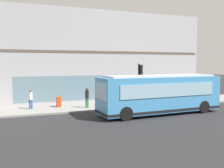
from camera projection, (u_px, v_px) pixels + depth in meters
The scene contains 11 objects.
ground at pixel (129, 116), 19.34m from camera, with size 120.00×120.00×0.00m, color #262628.
sidewalk_curb at pixel (108, 105), 23.74m from camera, with size 4.28×40.00×0.15m, color gray.
building_corner at pixel (90, 58), 28.96m from camera, with size 7.80×23.51×9.27m.
city_bus_nearside at pixel (160, 94), 20.09m from camera, with size 2.98×10.14×3.07m.
traffic_light_near_corner at pixel (140, 77), 22.73m from camera, with size 0.32×0.49×3.81m.
fire_hydrant at pixel (100, 101), 23.70m from camera, with size 0.35×0.35×0.74m.
pedestrian_walking_along_curb at pixel (31, 98), 21.38m from camera, with size 0.32×0.32×1.62m.
pedestrian_by_light_pole at pixel (122, 96), 22.60m from camera, with size 0.32×0.32×1.66m.
pedestrian_near_building_entrance at pixel (87, 96), 21.93m from camera, with size 0.32×0.32×1.76m.
pedestrian_near_hydrant at pixel (126, 94), 23.61m from camera, with size 0.32×0.32×1.73m.
newspaper_vending_box at pixel (59, 102), 22.53m from camera, with size 0.44×0.42×0.90m.
Camera 1 is at (-17.31, 8.12, 3.99)m, focal length 40.93 mm.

